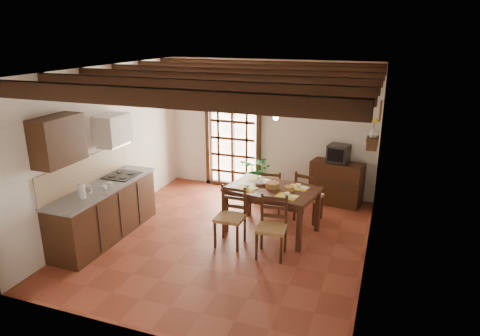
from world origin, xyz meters
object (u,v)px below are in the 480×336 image
at_px(pendant_lamp, 276,113).
at_px(kitchen_counter, 105,211).
at_px(chair_far_left, 272,199).
at_px(crt_tv, 339,153).
at_px(chair_far_right, 308,205).
at_px(potted_plant, 259,172).
at_px(dining_table, 272,194).
at_px(sideboard, 336,183).
at_px(chair_near_right, 271,238).
at_px(chair_near_left, 230,227).

bearing_deg(pendant_lamp, kitchen_counter, -154.36).
xyz_separation_m(chair_far_left, crt_tv, (1.10, 0.86, 0.78)).
distance_m(chair_far_right, potted_plant, 1.43).
bearing_deg(dining_table, chair_far_right, 64.00).
bearing_deg(sideboard, chair_far_left, -130.78).
bearing_deg(chair_near_right, chair_far_right, 75.41).
bearing_deg(chair_far_right, sideboard, -96.99).
xyz_separation_m(kitchen_counter, potted_plant, (1.90, 2.57, 0.10)).
height_order(kitchen_counter, chair_far_left, kitchen_counter).
xyz_separation_m(chair_far_right, crt_tv, (0.37, 0.99, 0.75)).
xyz_separation_m(dining_table, chair_near_right, (0.23, -0.82, -0.40)).
xyz_separation_m(kitchen_counter, chair_near_left, (2.08, 0.46, -0.17)).
bearing_deg(crt_tv, pendant_lamp, -106.69).
bearing_deg(chair_far_left, pendant_lamp, 103.06).
distance_m(chair_near_left, crt_tv, 2.83).
xyz_separation_m(chair_near_right, chair_far_left, (-0.45, 1.63, -0.03)).
height_order(chair_near_left, potted_plant, potted_plant).
xyz_separation_m(chair_near_left, chair_far_right, (1.01, 1.36, -0.00)).
height_order(kitchen_counter, chair_near_left, kitchen_counter).
height_order(chair_near_right, potted_plant, potted_plant).
bearing_deg(kitchen_counter, crt_tv, 39.16).
height_order(dining_table, sideboard, sideboard).
bearing_deg(sideboard, chair_near_right, -93.55).
height_order(chair_near_left, crt_tv, crt_tv).
distance_m(sideboard, potted_plant, 1.59).
bearing_deg(potted_plant, chair_near_right, -67.81).
height_order(chair_near_right, chair_far_right, chair_near_right).
height_order(potted_plant, pendant_lamp, pendant_lamp).
distance_m(chair_near_right, chair_far_right, 1.52).
bearing_deg(potted_plant, chair_near_left, -85.02).
relative_size(chair_far_right, crt_tv, 2.08).
bearing_deg(chair_near_left, dining_table, 53.17).
xyz_separation_m(dining_table, potted_plant, (-0.69, 1.43, -0.13)).
xyz_separation_m(dining_table, sideboard, (0.87, 1.68, -0.27)).
xyz_separation_m(chair_near_left, chair_far_left, (0.28, 1.50, -0.03)).
bearing_deg(chair_near_left, crt_tv, 59.41).
bearing_deg(potted_plant, chair_far_left, -52.82).
height_order(chair_far_left, crt_tv, crt_tv).
bearing_deg(sideboard, potted_plant, -159.75).
height_order(kitchen_counter, crt_tv, kitchen_counter).
bearing_deg(chair_far_left, chair_near_left, 75.01).
height_order(dining_table, crt_tv, crt_tv).
bearing_deg(dining_table, pendant_lamp, 100.33).
height_order(chair_far_left, potted_plant, potted_plant).
bearing_deg(chair_far_left, sideboard, -146.19).
xyz_separation_m(dining_table, pendant_lamp, (-0.00, 0.10, 1.37)).
distance_m(chair_far_right, crt_tv, 1.30).
bearing_deg(crt_tv, sideboard, 102.29).
height_order(chair_far_left, pendant_lamp, pendant_lamp).
relative_size(dining_table, pendant_lamp, 1.94).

